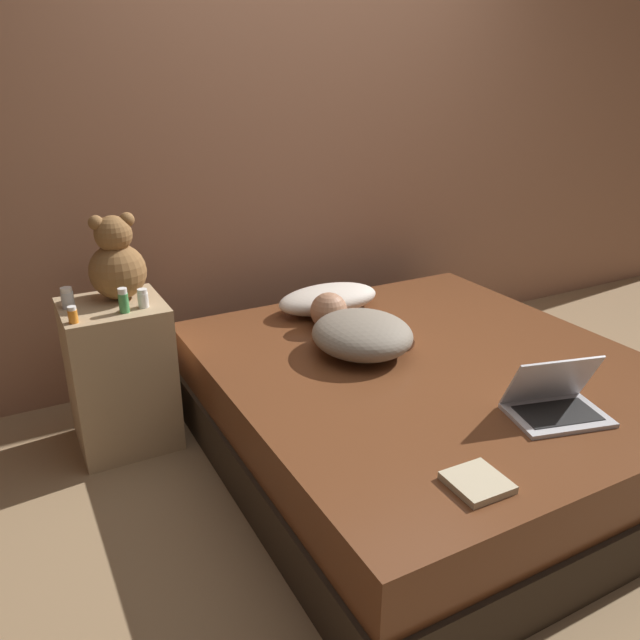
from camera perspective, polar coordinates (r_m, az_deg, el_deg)
The scene contains 13 objects.
ground_plane at distance 2.93m, azimuth 9.49°, elevation -11.59°, with size 12.00×12.00×0.00m, color #937551.
wall_back at distance 3.51m, azimuth -1.98°, elevation 17.01°, with size 8.00×0.06×2.60m.
bed at distance 2.81m, azimuth 9.76°, elevation -7.84°, with size 1.78×1.93×0.45m.
nightstand at distance 2.93m, azimuth -17.77°, elevation -4.77°, with size 0.42×0.41×0.67m.
pillow at distance 3.19m, azimuth 0.77°, elevation 1.95°, with size 0.54×0.29×0.13m.
person_lying at distance 2.75m, azimuth 3.48°, elevation -0.99°, with size 0.45×0.63×0.18m.
laptop at distance 2.40m, azimuth 20.68°, elevation -7.01°, with size 0.38×0.31×0.22m.
teddy_bear at distance 2.82m, azimuth -18.09°, elevation 5.03°, with size 0.24×0.24×0.37m.
bottle_green at distance 2.67m, azimuth -17.53°, elevation 1.70°, with size 0.04×0.04×0.10m.
bottle_orange at distance 2.64m, azimuth -21.68°, elevation 0.44°, with size 0.04×0.04×0.07m.
bottle_white at distance 2.71m, azimuth -15.88°, elevation 1.91°, with size 0.04×0.04×0.08m.
bottle_clear at distance 2.81m, azimuth -22.10°, elevation 1.88°, with size 0.05×0.05×0.09m.
book at distance 1.98m, azimuth 14.19°, elevation -14.21°, with size 0.17×0.17×0.02m.
Camera 1 is at (-1.55, -1.89, 1.60)m, focal length 35.00 mm.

